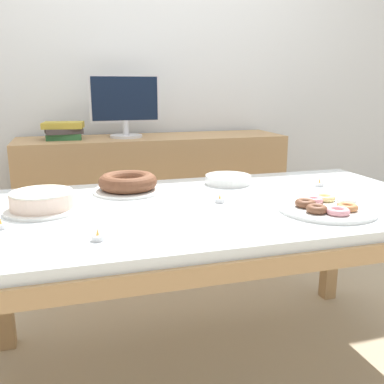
{
  "coord_description": "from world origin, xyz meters",
  "views": [
    {
      "loc": [
        -0.53,
        -1.51,
        1.18
      ],
      "look_at": [
        -0.1,
        -0.04,
        0.8
      ],
      "focal_mm": 40.0,
      "sensor_mm": 36.0,
      "label": 1
    }
  ],
  "objects_px": {
    "cake_golden_bundt": "(128,183)",
    "plate_stack": "(228,179)",
    "tealight_left_edge": "(319,184)",
    "tealight_right_edge": "(1,226)",
    "tealight_near_front": "(220,200)",
    "tealight_near_cakes": "(98,237)",
    "pastry_platter": "(327,207)",
    "book_stack": "(64,130)",
    "cake_chocolate_round": "(42,202)",
    "computer_monitor": "(125,106)"
  },
  "relations": [
    {
      "from": "book_stack",
      "to": "cake_golden_bundt",
      "type": "height_order",
      "value": "book_stack"
    },
    {
      "from": "pastry_platter",
      "to": "tealight_right_edge",
      "type": "bearing_deg",
      "value": 173.78
    },
    {
      "from": "book_stack",
      "to": "plate_stack",
      "type": "height_order",
      "value": "book_stack"
    },
    {
      "from": "cake_golden_bundt",
      "to": "tealight_near_cakes",
      "type": "bearing_deg",
      "value": -106.71
    },
    {
      "from": "cake_chocolate_round",
      "to": "cake_golden_bundt",
      "type": "distance_m",
      "value": 0.4
    },
    {
      "from": "cake_golden_bundt",
      "to": "plate_stack",
      "type": "xyz_separation_m",
      "value": [
        0.47,
        0.03,
        -0.02
      ]
    },
    {
      "from": "cake_golden_bundt",
      "to": "tealight_near_cakes",
      "type": "distance_m",
      "value": 0.6
    },
    {
      "from": "plate_stack",
      "to": "tealight_right_edge",
      "type": "relative_size",
      "value": 5.25
    },
    {
      "from": "pastry_platter",
      "to": "tealight_near_front",
      "type": "distance_m",
      "value": 0.4
    },
    {
      "from": "pastry_platter",
      "to": "tealight_left_edge",
      "type": "relative_size",
      "value": 8.71
    },
    {
      "from": "cake_chocolate_round",
      "to": "computer_monitor",
      "type": "bearing_deg",
      "value": 67.05
    },
    {
      "from": "cake_golden_bundt",
      "to": "tealight_left_edge",
      "type": "xyz_separation_m",
      "value": [
        0.85,
        -0.14,
        -0.03
      ]
    },
    {
      "from": "tealight_left_edge",
      "to": "cake_chocolate_round",
      "type": "bearing_deg",
      "value": -176.93
    },
    {
      "from": "plate_stack",
      "to": "tealight_left_edge",
      "type": "distance_m",
      "value": 0.41
    },
    {
      "from": "plate_stack",
      "to": "tealight_near_cakes",
      "type": "xyz_separation_m",
      "value": [
        -0.64,
        -0.6,
        -0.01
      ]
    },
    {
      "from": "computer_monitor",
      "to": "tealight_near_cakes",
      "type": "relative_size",
      "value": 10.6
    },
    {
      "from": "tealight_near_cakes",
      "to": "cake_chocolate_round",
      "type": "bearing_deg",
      "value": 114.74
    },
    {
      "from": "pastry_platter",
      "to": "tealight_near_cakes",
      "type": "relative_size",
      "value": 8.71
    },
    {
      "from": "book_stack",
      "to": "pastry_platter",
      "type": "distance_m",
      "value": 1.65
    },
    {
      "from": "book_stack",
      "to": "pastry_platter",
      "type": "relative_size",
      "value": 0.72
    },
    {
      "from": "computer_monitor",
      "to": "pastry_platter",
      "type": "distance_m",
      "value": 1.51
    },
    {
      "from": "cake_golden_bundt",
      "to": "book_stack",
      "type": "bearing_deg",
      "value": 105.93
    },
    {
      "from": "pastry_platter",
      "to": "tealight_left_edge",
      "type": "bearing_deg",
      "value": 61.04
    },
    {
      "from": "cake_chocolate_round",
      "to": "pastry_platter",
      "type": "height_order",
      "value": "cake_chocolate_round"
    },
    {
      "from": "cake_golden_bundt",
      "to": "tealight_near_front",
      "type": "xyz_separation_m",
      "value": [
        0.32,
        -0.28,
        -0.03
      ]
    },
    {
      "from": "cake_golden_bundt",
      "to": "tealight_near_cakes",
      "type": "xyz_separation_m",
      "value": [
        -0.17,
        -0.57,
        -0.03
      ]
    },
    {
      "from": "pastry_platter",
      "to": "tealight_near_cakes",
      "type": "xyz_separation_m",
      "value": [
        -0.82,
        -0.08,
        -0.0
      ]
    },
    {
      "from": "plate_stack",
      "to": "tealight_near_front",
      "type": "bearing_deg",
      "value": -116.39
    },
    {
      "from": "tealight_left_edge",
      "to": "tealight_right_edge",
      "type": "relative_size",
      "value": 1.0
    },
    {
      "from": "plate_stack",
      "to": "tealight_near_front",
      "type": "height_order",
      "value": "plate_stack"
    },
    {
      "from": "computer_monitor",
      "to": "plate_stack",
      "type": "bearing_deg",
      "value": -67.65
    },
    {
      "from": "book_stack",
      "to": "tealight_near_front",
      "type": "relative_size",
      "value": 6.29
    },
    {
      "from": "book_stack",
      "to": "plate_stack",
      "type": "relative_size",
      "value": 1.2
    },
    {
      "from": "pastry_platter",
      "to": "tealight_near_cakes",
      "type": "height_order",
      "value": "pastry_platter"
    },
    {
      "from": "cake_chocolate_round",
      "to": "tealight_left_edge",
      "type": "height_order",
      "value": "cake_chocolate_round"
    },
    {
      "from": "cake_chocolate_round",
      "to": "book_stack",
      "type": "bearing_deg",
      "value": 85.31
    },
    {
      "from": "cake_chocolate_round",
      "to": "tealight_near_front",
      "type": "height_order",
      "value": "cake_chocolate_round"
    },
    {
      "from": "plate_stack",
      "to": "tealight_right_edge",
      "type": "bearing_deg",
      "value": -156.58
    },
    {
      "from": "tealight_near_front",
      "to": "tealight_right_edge",
      "type": "bearing_deg",
      "value": -172.89
    },
    {
      "from": "cake_golden_bundt",
      "to": "plate_stack",
      "type": "height_order",
      "value": "cake_golden_bundt"
    },
    {
      "from": "tealight_right_edge",
      "to": "book_stack",
      "type": "bearing_deg",
      "value": 80.59
    },
    {
      "from": "cake_golden_bundt",
      "to": "pastry_platter",
      "type": "relative_size",
      "value": 0.85
    },
    {
      "from": "cake_golden_bundt",
      "to": "tealight_right_edge",
      "type": "xyz_separation_m",
      "value": [
        -0.46,
        -0.37,
        -0.03
      ]
    },
    {
      "from": "cake_golden_bundt",
      "to": "pastry_platter",
      "type": "xyz_separation_m",
      "value": [
        0.65,
        -0.5,
        -0.02
      ]
    },
    {
      "from": "computer_monitor",
      "to": "tealight_near_front",
      "type": "distance_m",
      "value": 1.21
    },
    {
      "from": "plate_stack",
      "to": "tealight_left_edge",
      "type": "relative_size",
      "value": 5.25
    },
    {
      "from": "tealight_left_edge",
      "to": "tealight_near_cakes",
      "type": "relative_size",
      "value": 1.0
    },
    {
      "from": "cake_golden_bundt",
      "to": "tealight_left_edge",
      "type": "bearing_deg",
      "value": -9.48
    },
    {
      "from": "plate_stack",
      "to": "tealight_right_edge",
      "type": "height_order",
      "value": "plate_stack"
    },
    {
      "from": "book_stack",
      "to": "cake_golden_bundt",
      "type": "relative_size",
      "value": 0.85
    }
  ]
}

